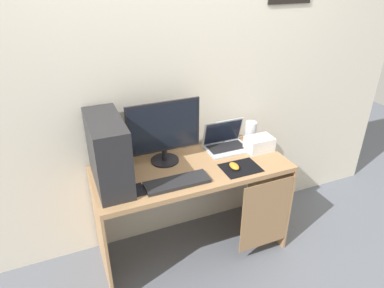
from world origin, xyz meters
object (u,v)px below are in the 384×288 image
speaker (251,132)px  keyboard (177,182)px  mouse_left (234,166)px  monitor (164,132)px  cell_phone (138,190)px  laptop (226,143)px  projector (259,144)px  pc_tower (108,152)px

speaker → keyboard: 0.82m
speaker → keyboard: (-0.74, -0.34, -0.07)m
mouse_left → monitor: bearing=145.7°
speaker → mouse_left: (-0.32, -0.32, -0.06)m
keyboard → cell_phone: bearing=174.0°
keyboard → mouse_left: (0.42, 0.02, 0.01)m
laptop → speaker: laptop is taller
laptop → speaker: bearing=7.3°
projector → cell_phone: projector is taller
monitor → cell_phone: (-0.27, -0.27, -0.23)m
speaker → cell_phone: bearing=-162.2°
laptop → cell_phone: (-0.76, -0.29, -0.04)m
pc_tower → laptop: size_ratio=1.56×
keyboard → pc_tower: bearing=154.9°
laptop → monitor: bearing=-177.8°
pc_tower → projector: size_ratio=2.49×
monitor → mouse_left: 0.53m
projector → keyboard: (-0.72, -0.18, -0.04)m
keyboard → cell_phone: size_ratio=3.23×
laptop → pc_tower: bearing=-171.3°
speaker → projector: 0.16m
monitor → laptop: monitor is taller
projector → mouse_left: bearing=-151.3°
pc_tower → mouse_left: size_ratio=5.18×
pc_tower → laptop: pc_tower is taller
speaker → cell_phone: speaker is taller
monitor → projector: monitor is taller
monitor → pc_tower: bearing=-163.7°
projector → speaker: bearing=82.9°
laptop → mouse_left: laptop is taller
keyboard → projector: bearing=14.3°
speaker → keyboard: size_ratio=0.38×
pc_tower → monitor: size_ratio=0.97×
projector → pc_tower: bearing=-179.7°
laptop → projector: 0.25m
laptop → mouse_left: 0.31m
monitor → mouse_left: monitor is taller
pc_tower → keyboard: (0.38, -0.18, -0.21)m
keyboard → mouse_left: mouse_left is taller
projector → mouse_left: (-0.30, -0.16, -0.03)m
mouse_left → cell_phone: size_ratio=0.74×
speaker → pc_tower: bearing=-171.6°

